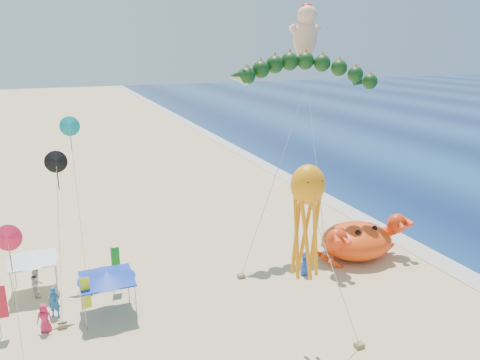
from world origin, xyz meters
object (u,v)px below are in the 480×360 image
at_px(crab_inflatable, 357,240).
at_px(cherub_kite, 306,31).
at_px(dragon_kite, 306,75).
at_px(canopy_white, 33,257).
at_px(octopus_kite, 307,213).
at_px(canopy_blue, 106,276).

height_order(crab_inflatable, cherub_kite, cherub_kite).
distance_m(crab_inflatable, dragon_kite, 12.82).
relative_size(dragon_kite, cherub_kite, 0.78).
xyz_separation_m(dragon_kite, canopy_white, (-19.84, -0.89, -10.79)).
xyz_separation_m(dragon_kite, octopus_kite, (-6.68, -12.27, -5.73)).
bearing_deg(dragon_kite, octopus_kite, -118.56).
xyz_separation_m(octopus_kite, canopy_blue, (-9.10, 7.08, -5.06)).
relative_size(octopus_kite, canopy_white, 3.25).
xyz_separation_m(cherub_kite, octopus_kite, (-7.89, -14.64, -8.88)).
xyz_separation_m(canopy_blue, canopy_white, (-4.06, 4.29, -0.00)).
distance_m(crab_inflatable, canopy_blue, 18.25).
height_order(cherub_kite, octopus_kite, cherub_kite).
bearing_deg(canopy_blue, octopus_kite, -37.90).
bearing_deg(cherub_kite, canopy_white, -171.19).
bearing_deg(octopus_kite, crab_inflatable, 40.85).
relative_size(cherub_kite, canopy_white, 6.03).
height_order(dragon_kite, canopy_blue, dragon_kite).
height_order(canopy_blue, canopy_white, same).
bearing_deg(cherub_kite, octopus_kite, -118.31).
bearing_deg(canopy_white, canopy_blue, -46.64).
relative_size(crab_inflatable, cherub_kite, 0.40).
bearing_deg(dragon_kite, canopy_white, -177.42).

